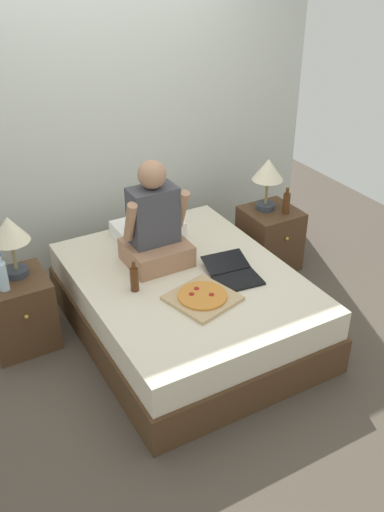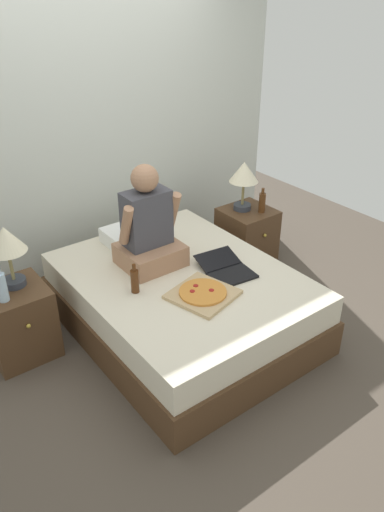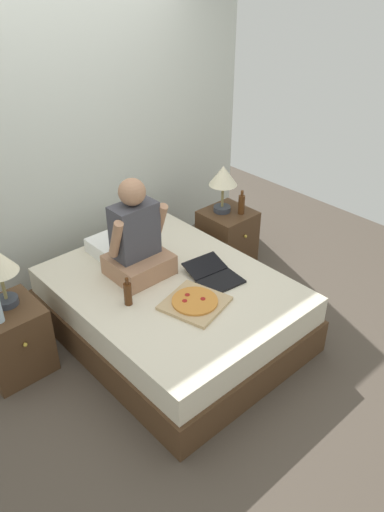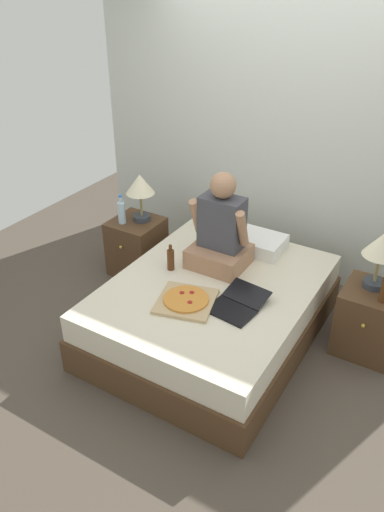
# 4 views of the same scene
# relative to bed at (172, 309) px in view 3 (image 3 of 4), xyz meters

# --- Properties ---
(ground_plane) EXTENTS (5.82, 5.82, 0.00)m
(ground_plane) POSITION_rel_bed_xyz_m (0.00, 0.00, -0.24)
(ground_plane) COLOR #4C4238
(wall_back) EXTENTS (3.82, 0.12, 2.50)m
(wall_back) POSITION_rel_bed_xyz_m (0.00, 1.30, 1.01)
(wall_back) COLOR silver
(wall_back) RESTS_ON ground
(bed) EXTENTS (1.47, 1.88, 0.49)m
(bed) POSITION_rel_bed_xyz_m (0.00, 0.00, 0.00)
(bed) COLOR #4C331E
(bed) RESTS_ON ground
(nightstand_left) EXTENTS (0.44, 0.47, 0.54)m
(nightstand_left) POSITION_rel_bed_xyz_m (-1.09, 0.47, 0.03)
(nightstand_left) COLOR #4C331E
(nightstand_left) RESTS_ON ground
(nightstand_right) EXTENTS (0.44, 0.47, 0.54)m
(nightstand_right) POSITION_rel_bed_xyz_m (1.09, 0.47, 0.03)
(nightstand_right) COLOR #4C331E
(nightstand_right) RESTS_ON ground
(lamp_on_right_nightstand) EXTENTS (0.26, 0.26, 0.45)m
(lamp_on_right_nightstand) POSITION_rel_bed_xyz_m (1.06, 0.52, 0.62)
(lamp_on_right_nightstand) COLOR #333842
(lamp_on_right_nightstand) RESTS_ON nightstand_right
(beer_bottle) EXTENTS (0.06, 0.06, 0.23)m
(beer_bottle) POSITION_rel_bed_xyz_m (1.16, 0.37, 0.39)
(beer_bottle) COLOR #512D14
(beer_bottle) RESTS_ON nightstand_right
(pillow) EXTENTS (0.52, 0.34, 0.12)m
(pillow) POSITION_rel_bed_xyz_m (0.02, 0.66, 0.31)
(pillow) COLOR white
(pillow) RESTS_ON bed
(person_seated) EXTENTS (0.47, 0.40, 0.78)m
(person_seated) POSITION_rel_bed_xyz_m (-0.10, 0.28, 0.54)
(person_seated) COLOR #A37556
(person_seated) RESTS_ON bed
(laptop) EXTENTS (0.37, 0.45, 0.07)m
(laptop) POSITION_rel_bed_xyz_m (0.28, -0.18, 0.27)
(laptop) COLOR black
(laptop) RESTS_ON bed
(pizza_box) EXTENTS (0.49, 0.49, 0.05)m
(pizza_box) POSITION_rel_bed_xyz_m (-0.05, -0.32, 0.27)
(pizza_box) COLOR tan
(pizza_box) RESTS_ON bed
(beer_bottle_on_bed) EXTENTS (0.06, 0.06, 0.22)m
(beer_bottle_on_bed) POSITION_rel_bed_xyz_m (-0.39, 0.01, 0.34)
(beer_bottle_on_bed) COLOR #4C2811
(beer_bottle_on_bed) RESTS_ON bed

